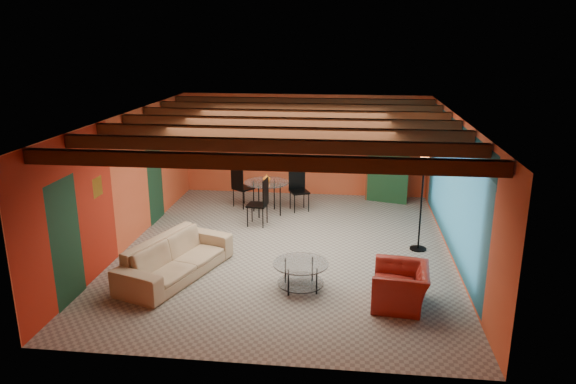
# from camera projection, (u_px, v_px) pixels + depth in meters

# --- Properties ---
(room) EXTENTS (6.52, 8.01, 2.71)m
(room) POSITION_uv_depth(u_px,v_px,m) (287.00, 133.00, 10.36)
(room) COLOR gray
(room) RESTS_ON ground
(sofa) EXTENTS (1.66, 2.56, 0.70)m
(sofa) POSITION_uv_depth(u_px,v_px,m) (176.00, 258.00, 9.60)
(sofa) COLOR tan
(sofa) RESTS_ON ground
(armchair) EXTENTS (0.96, 1.07, 0.64)m
(armchair) POSITION_uv_depth(u_px,v_px,m) (400.00, 286.00, 8.58)
(armchair) COLOR maroon
(armchair) RESTS_ON ground
(coffee_table) EXTENTS (1.13, 1.13, 0.48)m
(coffee_table) POSITION_uv_depth(u_px,v_px,m) (301.00, 276.00, 9.15)
(coffee_table) COLOR silver
(coffee_table) RESTS_ON ground
(dining_table) EXTENTS (2.80, 2.80, 1.10)m
(dining_table) POSITION_uv_depth(u_px,v_px,m) (267.00, 192.00, 12.93)
(dining_table) COLOR white
(dining_table) RESTS_ON ground
(armoire) EXTENTS (1.10, 0.75, 1.76)m
(armoire) POSITION_uv_depth(u_px,v_px,m) (387.00, 167.00, 13.95)
(armoire) COLOR brown
(armoire) RESTS_ON ground
(floor_lamp) EXTENTS (0.55, 0.55, 2.06)m
(floor_lamp) POSITION_uv_depth(u_px,v_px,m) (421.00, 201.00, 10.60)
(floor_lamp) COLOR black
(floor_lamp) RESTS_ON ground
(ceiling_fan) EXTENTS (1.50, 1.50, 0.44)m
(ceiling_fan) POSITION_uv_depth(u_px,v_px,m) (287.00, 134.00, 10.25)
(ceiling_fan) COLOR #472614
(ceiling_fan) RESTS_ON ceiling
(painting) EXTENTS (1.05, 0.03, 0.65)m
(painting) POSITION_uv_depth(u_px,v_px,m) (271.00, 134.00, 14.33)
(painting) COLOR black
(painting) RESTS_ON wall_back
(potted_plant) EXTENTS (0.53, 0.50, 0.48)m
(potted_plant) POSITION_uv_depth(u_px,v_px,m) (390.00, 124.00, 13.63)
(potted_plant) COLOR #26661E
(potted_plant) RESTS_ON armoire
(vase) EXTENTS (0.21, 0.21, 0.19)m
(vase) POSITION_uv_depth(u_px,v_px,m) (266.00, 166.00, 12.74)
(vase) COLOR orange
(vase) RESTS_ON dining_table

